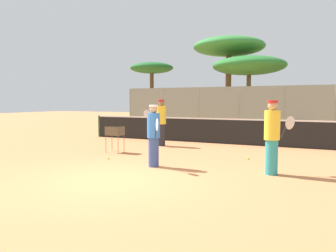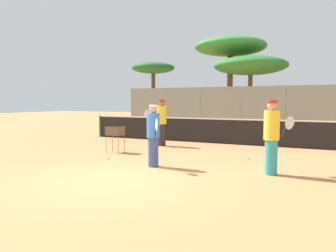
% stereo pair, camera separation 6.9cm
% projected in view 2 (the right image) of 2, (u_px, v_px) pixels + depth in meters
% --- Properties ---
extents(ground_plane, '(80.00, 80.00, 0.00)m').
position_uv_depth(ground_plane, '(109.00, 181.00, 7.31)').
color(ground_plane, '#D37F4C').
extents(tennis_net, '(12.02, 0.10, 1.07)m').
position_uv_depth(tennis_net, '(213.00, 130.00, 13.84)').
color(tennis_net, '#26592D').
rests_on(tennis_net, ground_plane).
extents(back_fence, '(22.65, 0.08, 2.90)m').
position_uv_depth(back_fence, '(263.00, 106.00, 23.82)').
color(back_fence, gray).
rests_on(back_fence, ground_plane).
extents(tree_1, '(6.23, 6.23, 7.34)m').
position_uv_depth(tree_1, '(230.00, 48.00, 28.60)').
color(tree_1, brown).
rests_on(tree_1, ground_plane).
extents(tree_2, '(4.00, 4.00, 5.38)m').
position_uv_depth(tree_2, '(153.00, 69.00, 30.37)').
color(tree_2, brown).
rests_on(tree_2, ground_plane).
extents(tree_3, '(5.94, 5.94, 5.42)m').
position_uv_depth(tree_3, '(251.00, 66.00, 26.59)').
color(tree_3, brown).
rests_on(tree_3, ground_plane).
extents(player_white_outfit, '(0.85, 0.58, 1.84)m').
position_uv_depth(player_white_outfit, '(162.00, 122.00, 13.02)').
color(player_white_outfit, '#26262D').
rests_on(player_white_outfit, ground_plane).
extents(player_red_cap, '(0.69, 0.76, 1.79)m').
position_uv_depth(player_red_cap, '(272.00, 136.00, 7.86)').
color(player_red_cap, teal).
rests_on(player_red_cap, ground_plane).
extents(player_yellow_shirt, '(0.63, 0.76, 1.68)m').
position_uv_depth(player_yellow_shirt, '(153.00, 135.00, 8.82)').
color(player_yellow_shirt, '#334C8C').
rests_on(player_yellow_shirt, ground_plane).
extents(ball_cart, '(0.56, 0.41, 0.90)m').
position_uv_depth(ball_cart, '(115.00, 133.00, 11.34)').
color(ball_cart, brown).
rests_on(ball_cart, ground_plane).
extents(tennis_ball_0, '(0.07, 0.07, 0.07)m').
position_uv_depth(tennis_ball_0, '(248.00, 158.00, 9.99)').
color(tennis_ball_0, '#D1E54C').
rests_on(tennis_ball_0, ground_plane).
extents(tennis_ball_2, '(0.07, 0.07, 0.07)m').
position_uv_depth(tennis_ball_2, '(108.00, 158.00, 10.02)').
color(tennis_ball_2, '#D1E54C').
rests_on(tennis_ball_2, ground_plane).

